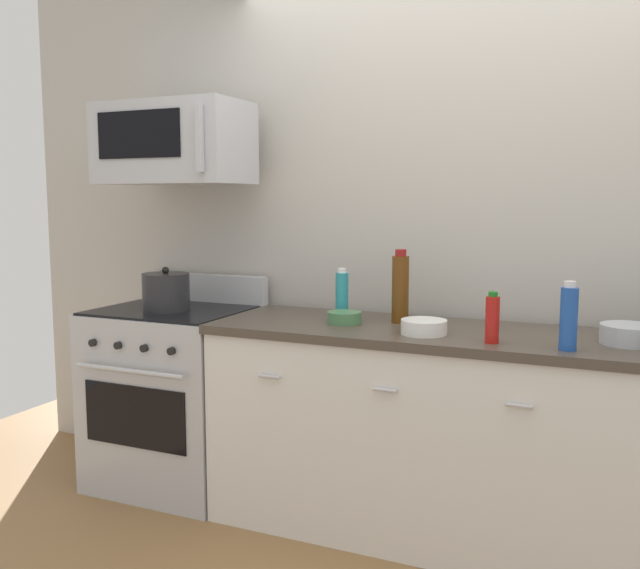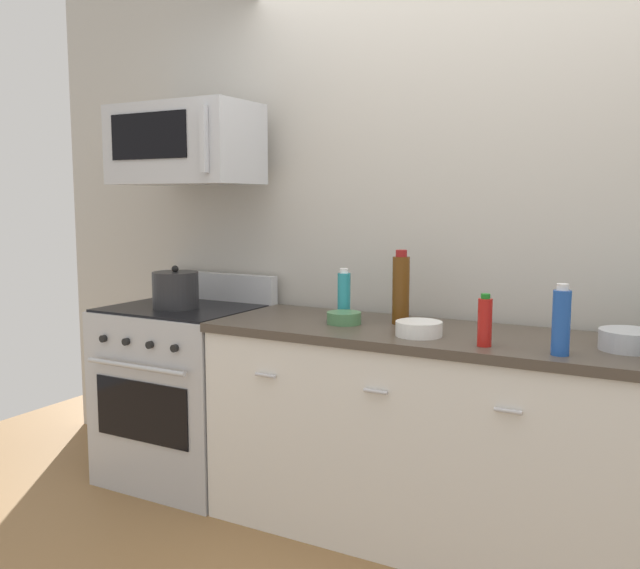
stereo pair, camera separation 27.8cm
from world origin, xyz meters
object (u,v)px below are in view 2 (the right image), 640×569
Objects in this scene: stockpot at (176,290)px; range_oven at (185,391)px; bottle_wine_amber at (401,289)px; bowl_white_ceramic at (419,328)px; bottle_dish_soap at (344,295)px; bottle_hot_sauce_red at (485,321)px; bowl_steel_prep at (630,339)px; bowl_green_glaze at (344,317)px; microwave at (185,145)px; bottle_soda_blue at (561,321)px.

range_oven is at bearing 90.00° from stockpot.
bottle_wine_amber is 1.18m from stockpot.
range_oven is 5.60× the size of bowl_white_ceramic.
bottle_dish_soap reaches higher than stockpot.
bowl_steel_prep is at bearing 21.60° from bottle_hot_sauce_red.
bottle_hot_sauce_red is at bearing -13.60° from bowl_green_glaze.
microwave is 2.26m from bowl_steel_prep.
bottle_soda_blue reaches higher than bowl_white_ceramic.
stockpot is at bearing -172.85° from bottle_wine_amber.
microwave reaches higher than bowl_green_glaze.
bowl_green_glaze is (-1.17, -0.03, -0.01)m from bowl_steel_prep.
bowl_green_glaze is (-0.22, -0.12, -0.13)m from bottle_wine_amber.
range_oven is at bearing 173.26° from bottle_hot_sauce_red.
bottle_wine_amber is 1.53× the size of bowl_steel_prep.
bottle_wine_amber is at bearing 4.57° from range_oven.
bowl_steel_prep reaches higher than bowl_green_glaze.
bowl_steel_prep is at bearing -1.19° from microwave.
bottle_wine_amber is at bearing 127.86° from bowl_white_ceramic.
bowl_green_glaze is 0.95m from stockpot.
stockpot is (-0.89, -0.14, -0.02)m from bottle_dish_soap.
microwave is at bearing 172.73° from bowl_white_ceramic.
bottle_wine_amber is (1.17, 0.05, -0.67)m from microwave.
bowl_steel_prep is 1.14× the size of bowl_white_ceramic.
bottle_dish_soap reaches higher than bowl_steel_prep.
bottle_dish_soap is 1.06m from bottle_soda_blue.
bowl_white_ceramic is at bearing 171.61° from bottle_soda_blue.
stockpot is at bearing -90.13° from microwave.
microwave is 3.90× the size of bowl_white_ceramic.
bowl_green_glaze is at bearing -62.97° from bottle_dish_soap.
bottle_hot_sauce_red is at bearing 176.43° from bottle_soda_blue.
microwave is 3.18× the size of stockpot.
bottle_soda_blue is 0.78× the size of bottle_wine_amber.
range_oven is 2.01m from bottle_soda_blue.
microwave is at bearing -177.46° from bottle_dish_soap.
bottle_wine_amber is 0.96m from bowl_steel_prep.
bottle_wine_amber is (0.28, 0.01, 0.05)m from bottle_dish_soap.
bottle_dish_soap is at bearing 163.86° from bottle_soda_blue.
bottle_dish_soap reaches higher than range_oven.
range_oven is 0.55m from stockpot.
bottle_soda_blue is (1.91, -0.26, -0.71)m from microwave.
bowl_white_ceramic reaches higher than bowl_green_glaze.
bowl_white_ceramic is at bearing -170.70° from bowl_steel_prep.
range_oven is 4.15× the size of bottle_soda_blue.
bottle_wine_amber is at bearing 174.40° from bowl_steel_prep.
bottle_hot_sauce_red is 1.30× the size of bowl_green_glaze.
range_oven reaches higher than bowl_green_glaze.
range_oven is 1.06m from bottle_dish_soap.
bottle_hot_sauce_red reaches higher than bowl_steel_prep.
stockpot is at bearing 175.30° from bottle_soda_blue.
bottle_dish_soap is 1.09× the size of bowl_steel_prep.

